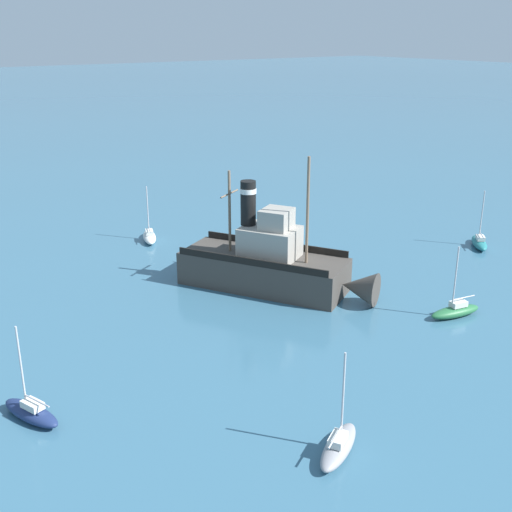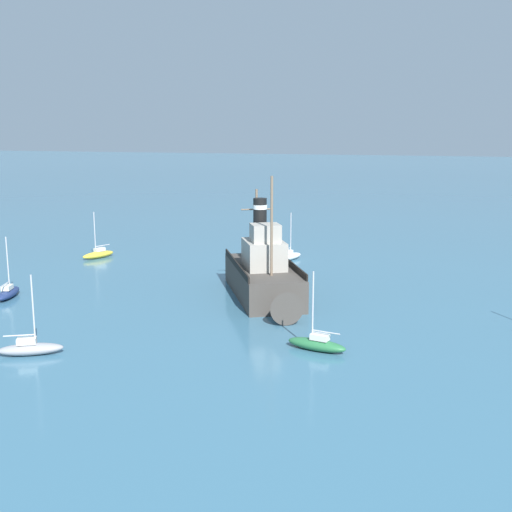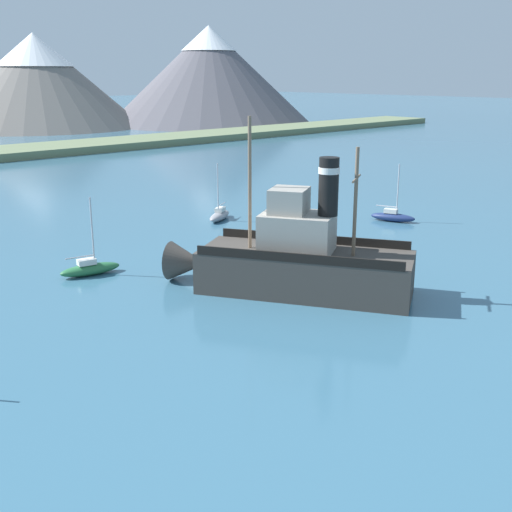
{
  "view_description": "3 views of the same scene",
  "coord_description": "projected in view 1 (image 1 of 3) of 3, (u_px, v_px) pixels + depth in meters",
  "views": [
    {
      "loc": [
        26.01,
        35.12,
        17.91
      ],
      "look_at": [
        2.03,
        1.34,
        3.15
      ],
      "focal_mm": 45.0,
      "sensor_mm": 36.0,
      "label": 1
    },
    {
      "loc": [
        -15.36,
        47.89,
        13.22
      ],
      "look_at": [
        0.76,
        0.37,
        3.33
      ],
      "focal_mm": 45.0,
      "sensor_mm": 36.0,
      "label": 2
    },
    {
      "loc": [
        -25.83,
        -23.43,
        12.15
      ],
      "look_at": [
        -1.13,
        2.41,
        1.94
      ],
      "focal_mm": 45.0,
      "sensor_mm": 36.0,
      "label": 3
    }
  ],
  "objects": [
    {
      "name": "ground_plane",
      "position": [
        268.0,
        286.0,
        47.17
      ],
      "size": [
        600.0,
        600.0,
        0.0
      ],
      "primitive_type": "plane",
      "color": "#38667F"
    },
    {
      "name": "old_tugboat",
      "position": [
        271.0,
        264.0,
        46.2
      ],
      "size": [
        10.04,
        14.19,
        9.9
      ],
      "color": "#423D38",
      "rests_on": "ground"
    },
    {
      "name": "sailboat_grey",
      "position": [
        339.0,
        445.0,
        28.46
      ],
      "size": [
        3.84,
        2.84,
        4.9
      ],
      "color": "gray",
      "rests_on": "ground"
    },
    {
      "name": "sailboat_navy",
      "position": [
        31.0,
        412.0,
        30.96
      ],
      "size": [
        2.3,
        3.95,
        4.9
      ],
      "color": "navy",
      "rests_on": "ground"
    },
    {
      "name": "sailboat_white",
      "position": [
        149.0,
        236.0,
        57.05
      ],
      "size": [
        2.44,
        3.94,
        4.9
      ],
      "color": "white",
      "rests_on": "ground"
    },
    {
      "name": "sailboat_teal",
      "position": [
        479.0,
        242.0,
        55.47
      ],
      "size": [
        3.39,
        3.54,
        4.9
      ],
      "color": "#23757A",
      "rests_on": "ground"
    },
    {
      "name": "sailboat_green",
      "position": [
        455.0,
        311.0,
        42.04
      ],
      "size": [
        3.94,
        1.79,
        4.9
      ],
      "color": "#286B3D",
      "rests_on": "ground"
    }
  ]
}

